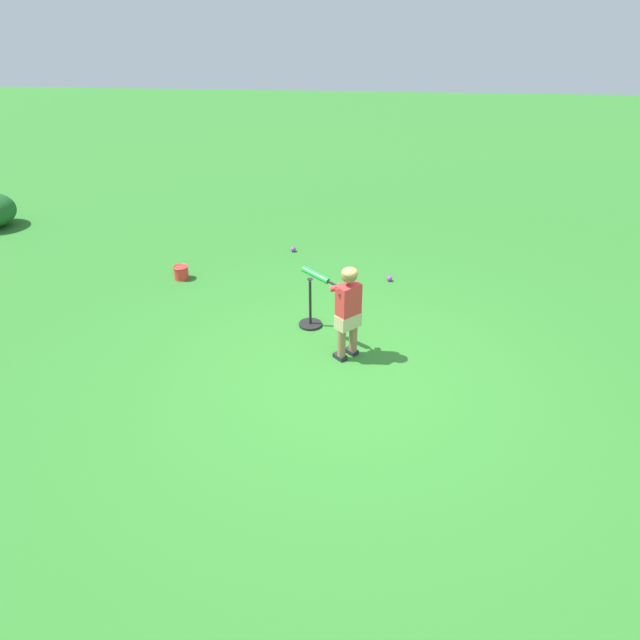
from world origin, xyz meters
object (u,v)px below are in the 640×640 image
object	(u,v)px
toy_bucket	(181,272)
play_ball_midfield	(390,279)
play_ball_behind_batter	(293,249)
batting_tee	(310,318)
child_batter	(346,304)

from	to	relation	value
toy_bucket	play_ball_midfield	bearing A→B (deg)	-86.49
play_ball_behind_batter	play_ball_midfield	xyz separation A→B (m)	(-0.93, -1.47, -0.00)
batting_tee	play_ball_midfield	bearing A→B (deg)	-36.25
child_batter	batting_tee	distance (m)	0.95
play_ball_behind_batter	batting_tee	bearing A→B (deg)	-167.45
child_batter	toy_bucket	size ratio (longest dim) A/B	5.00
play_ball_behind_batter	batting_tee	distance (m)	2.31
child_batter	play_ball_behind_batter	world-z (taller)	child_batter
child_batter	play_ball_behind_batter	size ratio (longest dim) A/B	13.56
child_batter	play_ball_behind_batter	xyz separation A→B (m)	(2.88, 0.95, -0.61)
toy_bucket	play_ball_behind_batter	bearing A→B (deg)	-52.50
play_ball_behind_batter	child_batter	bearing A→B (deg)	-161.71
play_ball_midfield	batting_tee	xyz separation A→B (m)	(-1.33, 0.97, 0.07)
toy_bucket	batting_tee	bearing A→B (deg)	-120.59
play_ball_behind_batter	batting_tee	xyz separation A→B (m)	(-2.25, -0.50, 0.06)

